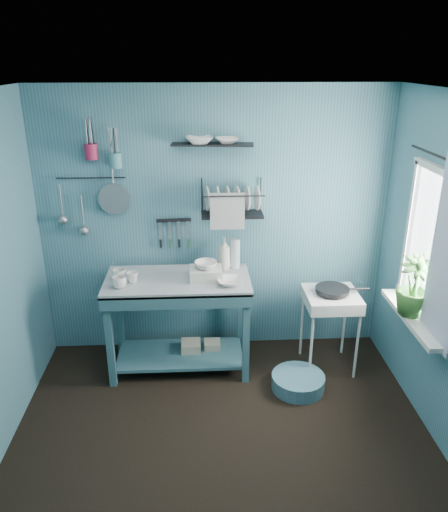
{
  "coord_description": "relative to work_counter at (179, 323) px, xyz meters",
  "views": [
    {
      "loc": [
        -0.15,
        -2.89,
        2.7
      ],
      "look_at": [
        0.05,
        0.85,
        1.2
      ],
      "focal_mm": 35.0,
      "sensor_mm": 36.0,
      "label": 1
    }
  ],
  "objects": [
    {
      "name": "floor",
      "position": [
        0.34,
        -1.1,
        -0.45
      ],
      "size": [
        3.2,
        3.2,
        0.0
      ],
      "primitive_type": "plane",
      "color": "black",
      "rests_on": "ground"
    },
    {
      "name": "ceiling",
      "position": [
        0.34,
        -1.1,
        2.05
      ],
      "size": [
        3.2,
        3.2,
        0.0
      ],
      "primitive_type": "plane",
      "rotation": [
        3.14,
        0.0,
        0.0
      ],
      "color": "silver",
      "rests_on": "ground"
    },
    {
      "name": "wall_back",
      "position": [
        0.34,
        0.4,
        0.8
      ],
      "size": [
        3.2,
        0.0,
        3.2
      ],
      "primitive_type": "plane",
      "rotation": [
        1.57,
        0.0,
        0.0
      ],
      "color": "#3B6B7A",
      "rests_on": "ground"
    },
    {
      "name": "wall_front",
      "position": [
        0.34,
        -2.6,
        0.8
      ],
      "size": [
        3.2,
        0.0,
        3.2
      ],
      "primitive_type": "plane",
      "rotation": [
        -1.57,
        0.0,
        0.0
      ],
      "color": "#3B6B7A",
      "rests_on": "ground"
    },
    {
      "name": "work_counter",
      "position": [
        0.0,
        0.0,
        0.0
      ],
      "size": [
        1.34,
        0.8,
        0.9
      ],
      "primitive_type": "cube",
      "rotation": [
        0.0,
        0.0,
        -0.14
      ],
      "color": "#305B64",
      "rests_on": "floor"
    },
    {
      "name": "mug_left",
      "position": [
        -0.48,
        -0.16,
        0.5
      ],
      "size": [
        0.12,
        0.12,
        0.1
      ],
      "primitive_type": "imported",
      "color": "silver",
      "rests_on": "work_counter"
    },
    {
      "name": "mug_mid",
      "position": [
        -0.38,
        -0.06,
        0.5
      ],
      "size": [
        0.14,
        0.14,
        0.09
      ],
      "primitive_type": "imported",
      "rotation": [
        0.0,
        0.0,
        0.52
      ],
      "color": "silver",
      "rests_on": "work_counter"
    },
    {
      "name": "mug_right",
      "position": [
        -0.5,
        0.0,
        0.5
      ],
      "size": [
        0.17,
        0.17,
        0.1
      ],
      "primitive_type": "imported",
      "rotation": [
        0.0,
        0.0,
        1.05
      ],
      "color": "silver",
      "rests_on": "work_counter"
    },
    {
      "name": "wash_tub",
      "position": [
        0.25,
        -0.02,
        0.5
      ],
      "size": [
        0.28,
        0.22,
        0.1
      ],
      "primitive_type": "cube",
      "color": "beige",
      "rests_on": "work_counter"
    },
    {
      "name": "tub_bowl",
      "position": [
        0.25,
        -0.02,
        0.58
      ],
      "size": [
        0.2,
        0.19,
        0.06
      ],
      "primitive_type": "imported",
      "color": "silver",
      "rests_on": "wash_tub"
    },
    {
      "name": "soap_bottle",
      "position": [
        0.42,
        0.2,
        0.6
      ],
      "size": [
        0.11,
        0.12,
        0.3
      ],
      "primitive_type": "imported",
      "color": "beige",
      "rests_on": "work_counter"
    },
    {
      "name": "water_bottle",
      "position": [
        0.52,
        0.22,
        0.59
      ],
      "size": [
        0.09,
        0.09,
        0.28
      ],
      "primitive_type": "cylinder",
      "color": "silver",
      "rests_on": "work_counter"
    },
    {
      "name": "counter_bowl",
      "position": [
        0.45,
        -0.15,
        0.48
      ],
      "size": [
        0.22,
        0.22,
        0.05
      ],
      "primitive_type": "imported",
      "color": "silver",
      "rests_on": "work_counter"
    },
    {
      "name": "hotplate_stand",
      "position": [
        1.36,
        -0.07,
        -0.07
      ],
      "size": [
        0.5,
        0.5,
        0.75
      ],
      "primitive_type": "cube",
      "rotation": [
        0.0,
        0.0,
        -0.06
      ],
      "color": "silver",
      "rests_on": "floor"
    },
    {
      "name": "frying_pan",
      "position": [
        1.36,
        -0.07,
        0.34
      ],
      "size": [
        0.3,
        0.3,
        0.03
      ],
      "primitive_type": "cylinder",
      "color": "black",
      "rests_on": "hotplate_stand"
    },
    {
      "name": "knife_strip",
      "position": [
        -0.03,
        0.37,
        0.86
      ],
      "size": [
        0.32,
        0.04,
        0.03
      ],
      "primitive_type": "cube",
      "rotation": [
        0.0,
        0.0,
        0.06
      ],
      "color": "black",
      "rests_on": "wall_back"
    },
    {
      "name": "dish_rack",
      "position": [
        0.49,
        0.27,
        1.09
      ],
      "size": [
        0.57,
        0.3,
        0.32
      ],
      "primitive_type": "cube",
      "rotation": [
        0.0,
        0.0,
        -0.12
      ],
      "color": "black",
      "rests_on": "wall_back"
    },
    {
      "name": "upper_shelf",
      "position": [
        0.33,
        0.3,
        1.56
      ],
      "size": [
        0.71,
        0.25,
        0.01
      ],
      "primitive_type": "cube",
      "rotation": [
        0.0,
        0.0,
        -0.1
      ],
      "color": "black",
      "rests_on": "wall_back"
    },
    {
      "name": "shelf_bowl_left",
      "position": [
        0.21,
        0.3,
        1.62
      ],
      "size": [
        0.24,
        0.24,
        0.06
      ],
      "primitive_type": "imported",
      "rotation": [
        0.0,
        0.0,
        0.03
      ],
      "color": "silver",
      "rests_on": "upper_shelf"
    },
    {
      "name": "shelf_bowl_right",
      "position": [
        0.45,
        0.3,
        1.56
      ],
      "size": [
        0.21,
        0.21,
        0.05
      ],
      "primitive_type": "imported",
      "rotation": [
        0.0,
        0.0,
        0.08
      ],
      "color": "silver",
      "rests_on": "upper_shelf"
    },
    {
      "name": "utensil_cup_magenta",
      "position": [
        -0.7,
        0.32,
        1.5
      ],
      "size": [
        0.11,
        0.11,
        0.13
      ],
      "primitive_type": "cylinder",
      "color": "#9D1D42",
      "rests_on": "wall_back"
    },
    {
      "name": "utensil_cup_teal",
      "position": [
        -0.51,
        0.32,
        1.43
      ],
      "size": [
        0.11,
        0.11,
        0.13
      ],
      "primitive_type": "cylinder",
      "color": "teal",
      "rests_on": "wall_back"
    },
    {
      "name": "colander",
      "position": [
        -0.55,
        0.35,
        1.08
      ],
      "size": [
        0.28,
        0.03,
        0.28
      ],
      "primitive_type": "cylinder",
      "rotation": [
        1.54,
        0.0,
        0.0
      ],
      "color": "#92959A",
      "rests_on": "wall_back"
    },
    {
      "name": "ladle_outer",
      "position": [
        -1.02,
        0.36,
        1.07
      ],
      "size": [
        0.01,
        0.01,
        0.3
      ],
      "primitive_type": "cylinder",
      "color": "#92959A",
      "rests_on": "wall_back"
    },
    {
      "name": "ladle_inner",
      "position": [
        -0.84,
        0.36,
        0.96
      ],
      "size": [
        0.01,
        0.01,
        0.3
      ],
      "primitive_type": "cylinder",
      "color": "#92959A",
      "rests_on": "wall_back"
    },
    {
      "name": "hook_rail",
      "position": [
        -0.74,
        0.37,
        1.26
      ],
      "size": [
        0.6,
        0.01,
        0.01
      ],
      "primitive_type": "cylinder",
      "rotation": [
        0.0,
        1.57,
        0.0
      ],
      "color": "black",
      "rests_on": "wall_back"
    },
    {
      "name": "window_glass",
      "position": [
        1.93,
        -0.65,
        0.95
      ],
      "size": [
        0.0,
        1.1,
        1.1
      ],
      "primitive_type": "plane",
      "rotation": [
        1.57,
        0.0,
        1.57
      ],
      "color": "white",
      "rests_on": "wall_right"
    },
    {
      "name": "windowsill",
      "position": [
        1.84,
        -0.65,
        0.36
      ],
      "size": [
        0.16,
        0.95,
        0.04
      ],
      "primitive_type": "cube",
      "color": "silver",
      "rests_on": "wall_right"
    },
    {
      "name": "curtain",
      "position": [
        1.86,
        -0.95,
        1.0
      ],
      "size": [
        0.0,
        1.35,
        1.35
      ],
      "primitive_type": "plane",
      "rotation": [
        1.57,
        0.0,
        1.57
      ],
      "color": "silver",
      "rests_on": "wall_right"
    },
    {
      "name": "curtain_rod",
      "position": [
        1.88,
        -0.65,
        1.6
      ],
      "size": [
        0.02,
        1.05,
        0.02
      ],
      "primitive_type": "cylinder",
      "rotation": [
        1.57,
        0.0,
        0.0
      ],
      "color": "black",
      "rests_on": "wall_right"
    },
    {
      "name": "potted_plant",
      "position": [
        1.83,
        -0.62,
        0.62
      ],
      "size": [
        0.29,
        0.29,
        0.48
      ],
      "primitive_type": "imported",
      "rotation": [
        0.0,
        0.0,
        -0.1
      ],
      "color": "#366C2B",
      "rests_on": "windowsill"
    },
    {
      "name": "storage_tin_large",
      "position": [
        0.1,
        0.05,
        -0.34
      ],
      "size": [
        0.18,
        0.18,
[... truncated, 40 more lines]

